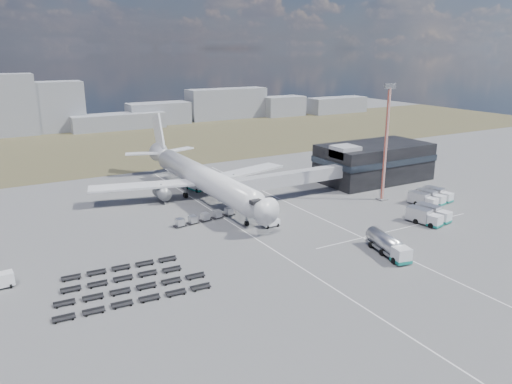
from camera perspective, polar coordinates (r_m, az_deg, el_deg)
ground at (r=94.91m, az=1.57°, el=-5.47°), size 420.00×420.00×0.00m
grass_strip at (r=194.04m, az=-15.68°, el=5.13°), size 420.00×90.00×0.01m
lane_markings at (r=102.31m, az=5.38°, el=-3.91°), size 47.12×110.00×0.01m
terminal at (r=139.81m, az=13.28°, el=3.42°), size 30.40×16.40×11.00m
jet_bridge at (r=117.87m, az=3.02°, el=1.41°), size 30.30×3.80×7.05m
airliner at (r=120.77m, az=-6.44°, el=1.80°), size 51.59×64.53×17.62m
fuel_tanker at (r=90.72m, az=14.86°, el=-5.89°), size 4.90×11.18×3.51m
pushback_tug at (r=101.57m, az=1.67°, el=-3.54°), size 3.48×1.97×1.54m
catering_truck at (r=128.24m, az=-7.00°, el=0.81°), size 3.50×6.16×2.66m
service_trucks_near at (r=109.82m, az=19.14°, el=-2.47°), size 7.43×8.38×2.95m
service_trucks_far at (r=123.57m, az=19.33°, el=-0.53°), size 9.97×8.18×2.72m
uld_row at (r=105.06m, az=-5.83°, el=-2.84°), size 14.46×3.17×1.58m
baggage_dollies at (r=79.62m, az=-14.56°, el=-10.16°), size 23.71×14.87×0.70m
floodlight_mast at (r=120.01m, az=14.62°, el=5.41°), size 2.59×2.11×27.36m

